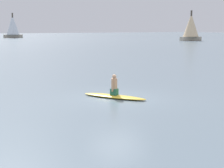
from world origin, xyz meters
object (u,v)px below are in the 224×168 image
surfboard (114,96)px  person_paddler (114,86)px  sailboat_distant (13,26)px  sailboat_near_right (191,26)px

surfboard → person_paddler: size_ratio=3.36×
person_paddler → sailboat_distant: 109.12m
surfboard → sailboat_distant: bearing=137.1°
person_paddler → sailboat_distant: (-32.12, -104.23, 3.24)m
person_paddler → sailboat_near_right: bearing=105.3°
person_paddler → sailboat_near_right: 80.00m
surfboard → sailboat_near_right: size_ratio=0.43×
sailboat_distant → sailboat_near_right: bearing=-35.2°
surfboard → sailboat_distant: 109.14m
person_paddler → sailboat_distant: sailboat_distant is taller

